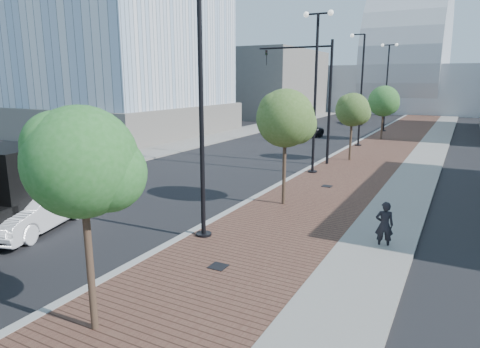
% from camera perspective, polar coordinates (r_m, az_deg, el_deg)
% --- Properties ---
extents(sidewalk, '(7.00, 140.00, 0.12)m').
position_cam_1_polar(sidewalk, '(42.57, 21.22, 4.32)').
color(sidewalk, '#4C2D23').
rests_on(sidewalk, ground).
extents(concrete_strip, '(2.40, 140.00, 0.13)m').
position_cam_1_polar(concrete_strip, '(42.35, 24.85, 3.97)').
color(concrete_strip, slate).
rests_on(concrete_strip, ground).
extents(curb, '(0.30, 140.00, 0.14)m').
position_cam_1_polar(curb, '(43.12, 16.60, 4.75)').
color(curb, gray).
rests_on(curb, ground).
extents(west_sidewalk, '(4.00, 140.00, 0.12)m').
position_cam_1_polar(west_sidewalk, '(47.41, 0.98, 5.91)').
color(west_sidewalk, slate).
rests_on(west_sidewalk, ground).
extents(white_sedan, '(2.98, 5.05, 1.57)m').
position_cam_1_polar(white_sedan, '(17.55, -25.82, -4.37)').
color(white_sedan, silver).
rests_on(white_sedan, ground).
extents(dark_car_mid, '(3.66, 4.94, 1.25)m').
position_cam_1_polar(dark_car_mid, '(41.99, 8.41, 5.70)').
color(dark_car_mid, black).
rests_on(dark_car_mid, ground).
extents(dark_car_far, '(3.32, 4.80, 1.29)m').
position_cam_1_polar(dark_car_far, '(56.83, 15.09, 7.18)').
color(dark_car_far, black).
rests_on(dark_car_far, ground).
extents(pedestrian, '(0.67, 0.53, 1.62)m').
position_cam_1_polar(pedestrian, '(14.90, 18.88, -6.55)').
color(pedestrian, black).
rests_on(pedestrian, ground).
extents(streetlight_1, '(1.44, 0.56, 9.21)m').
position_cam_1_polar(streetlight_1, '(14.38, -5.61, 7.82)').
color(streetlight_1, black).
rests_on(streetlight_1, ground).
extents(streetlight_2, '(1.72, 0.56, 9.28)m').
position_cam_1_polar(streetlight_2, '(25.19, 10.12, 10.76)').
color(streetlight_2, black).
rests_on(streetlight_2, ground).
extents(streetlight_3, '(1.44, 0.56, 9.21)m').
position_cam_1_polar(streetlight_3, '(36.82, 15.84, 10.24)').
color(streetlight_3, black).
rests_on(streetlight_3, ground).
extents(streetlight_4, '(1.72, 0.56, 9.28)m').
position_cam_1_polar(streetlight_4, '(48.58, 19.13, 11.03)').
color(streetlight_4, black).
rests_on(streetlight_4, ground).
extents(traffic_mast, '(5.09, 0.20, 8.00)m').
position_cam_1_polar(traffic_mast, '(28.32, 10.29, 11.26)').
color(traffic_mast, black).
rests_on(traffic_mast, ground).
extents(tree_0, '(2.37, 2.32, 5.04)m').
position_cam_1_polar(tree_0, '(9.17, -20.28, 1.43)').
color(tree_0, '#382619').
rests_on(tree_0, ground).
extents(tree_1, '(2.53, 2.51, 5.17)m').
position_cam_1_polar(tree_1, '(18.33, 6.29, 7.44)').
color(tree_1, '#382619').
rests_on(tree_1, ground).
extents(tree_2, '(2.32, 2.26, 4.70)m').
position_cam_1_polar(tree_2, '(29.81, 15.00, 8.35)').
color(tree_2, '#382619').
rests_on(tree_2, ground).
extents(tree_3, '(2.81, 2.81, 5.05)m').
position_cam_1_polar(tree_3, '(41.56, 18.88, 9.27)').
color(tree_3, '#382619').
rests_on(tree_3, ground).
extents(tower_podium, '(19.00, 19.00, 3.00)m').
position_cam_1_polar(tower_podium, '(47.11, -15.72, 7.17)').
color(tower_podium, slate).
rests_on(tower_podium, ground).
extents(convention_center, '(50.00, 30.00, 50.00)m').
position_cam_1_polar(convention_center, '(87.56, 21.69, 11.98)').
color(convention_center, '#A7ABB1').
rests_on(convention_center, ground).
extents(commercial_block_nw, '(14.00, 20.00, 10.00)m').
position_cam_1_polar(commercial_block_nw, '(68.15, 3.46, 12.06)').
color(commercial_block_nw, slate).
rests_on(commercial_block_nw, ground).
extents(utility_cover_1, '(0.50, 0.50, 0.02)m').
position_cam_1_polar(utility_cover_1, '(12.80, -2.95, -12.33)').
color(utility_cover_1, black).
rests_on(utility_cover_1, sidewalk).
extents(utility_cover_2, '(0.50, 0.50, 0.02)m').
position_cam_1_polar(utility_cover_2, '(22.44, 11.64, -1.61)').
color(utility_cover_2, black).
rests_on(utility_cover_2, sidewalk).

